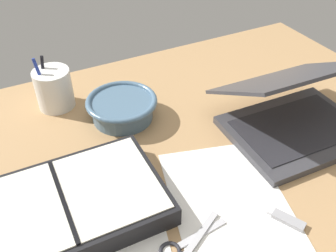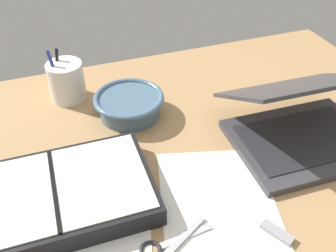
{
  "view_description": "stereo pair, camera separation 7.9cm",
  "coord_description": "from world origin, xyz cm",
  "px_view_note": "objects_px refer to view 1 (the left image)",
  "views": [
    {
      "loc": [
        -27.1,
        -48.51,
        58.88
      ],
      "look_at": [
        1.05,
        6.67,
        9.0
      ],
      "focal_mm": 40.0,
      "sensor_mm": 36.0,
      "label": 1
    },
    {
      "loc": [
        -19.8,
        -51.66,
        58.88
      ],
      "look_at": [
        1.05,
        6.67,
        9.0
      ],
      "focal_mm": 40.0,
      "sensor_mm": 36.0,
      "label": 2
    }
  ],
  "objects_px": {
    "scissors": "(183,250)",
    "bowl": "(122,107)",
    "pen_cup": "(54,89)",
    "planner": "(65,207)",
    "laptop": "(294,112)"
  },
  "relations": [
    {
      "from": "pen_cup",
      "to": "bowl",
      "type": "bearing_deg",
      "value": -43.65
    },
    {
      "from": "bowl",
      "to": "pen_cup",
      "type": "xyz_separation_m",
      "value": [
        -0.13,
        0.13,
        0.02
      ]
    },
    {
      "from": "planner",
      "to": "pen_cup",
      "type": "bearing_deg",
      "value": 79.34
    },
    {
      "from": "pen_cup",
      "to": "scissors",
      "type": "height_order",
      "value": "pen_cup"
    },
    {
      "from": "bowl",
      "to": "planner",
      "type": "bearing_deg",
      "value": -131.37
    },
    {
      "from": "planner",
      "to": "bowl",
      "type": "bearing_deg",
      "value": 49.33
    },
    {
      "from": "scissors",
      "to": "laptop",
      "type": "bearing_deg",
      "value": 6.86
    },
    {
      "from": "laptop",
      "to": "pen_cup",
      "type": "height_order",
      "value": "laptop"
    },
    {
      "from": "pen_cup",
      "to": "planner",
      "type": "xyz_separation_m",
      "value": [
        -0.07,
        -0.36,
        -0.03
      ]
    },
    {
      "from": "laptop",
      "to": "bowl",
      "type": "distance_m",
      "value": 0.41
    },
    {
      "from": "bowl",
      "to": "pen_cup",
      "type": "height_order",
      "value": "pen_cup"
    },
    {
      "from": "bowl",
      "to": "scissors",
      "type": "xyz_separation_m",
      "value": [
        -0.05,
        -0.4,
        -0.03
      ]
    },
    {
      "from": "pen_cup",
      "to": "planner",
      "type": "height_order",
      "value": "pen_cup"
    },
    {
      "from": "bowl",
      "to": "scissors",
      "type": "relative_size",
      "value": 1.26
    },
    {
      "from": "scissors",
      "to": "bowl",
      "type": "bearing_deg",
      "value": 65.68
    }
  ]
}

